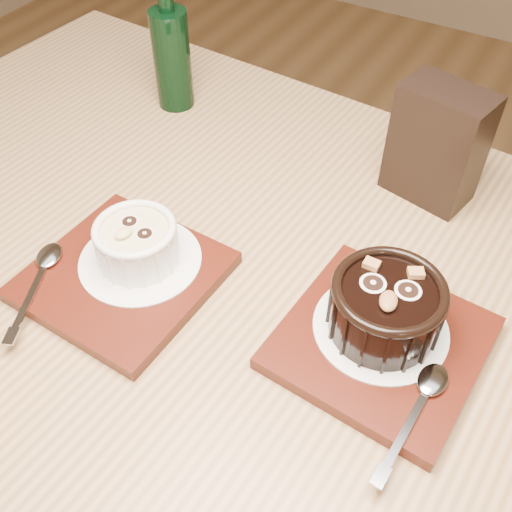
{
  "coord_description": "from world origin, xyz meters",
  "views": [
    {
      "loc": [
        0.36,
        -0.15,
        1.23
      ],
      "look_at": [
        0.16,
        0.19,
        0.81
      ],
      "focal_mm": 42.0,
      "sensor_mm": 36.0,
      "label": 1
    }
  ],
  "objects_px": {
    "table": "(235,344)",
    "green_bottle": "(172,56)",
    "ramekin_white": "(137,242)",
    "tray_right": "(381,343)",
    "ramekin_dark": "(386,306)",
    "tray_left": "(124,276)",
    "condiment_stand": "(437,145)"
  },
  "relations": [
    {
      "from": "tray_left",
      "to": "tray_right",
      "type": "xyz_separation_m",
      "value": [
        0.27,
        0.06,
        0.0
      ]
    },
    {
      "from": "tray_left",
      "to": "green_bottle",
      "type": "height_order",
      "value": "green_bottle"
    },
    {
      "from": "tray_right",
      "to": "green_bottle",
      "type": "height_order",
      "value": "green_bottle"
    },
    {
      "from": "tray_left",
      "to": "tray_right",
      "type": "distance_m",
      "value": 0.27
    },
    {
      "from": "tray_left",
      "to": "ramekin_dark",
      "type": "relative_size",
      "value": 1.7
    },
    {
      "from": "green_bottle",
      "to": "tray_right",
      "type": "bearing_deg",
      "value": -30.9
    },
    {
      "from": "tray_right",
      "to": "condiment_stand",
      "type": "height_order",
      "value": "condiment_stand"
    },
    {
      "from": "table",
      "to": "ramekin_white",
      "type": "relative_size",
      "value": 14.65
    },
    {
      "from": "ramekin_dark",
      "to": "tray_right",
      "type": "bearing_deg",
      "value": -75.37
    },
    {
      "from": "tray_left",
      "to": "tray_right",
      "type": "bearing_deg",
      "value": 12.2
    },
    {
      "from": "table",
      "to": "ramekin_dark",
      "type": "bearing_deg",
      "value": 9.35
    },
    {
      "from": "ramekin_dark",
      "to": "table",
      "type": "bearing_deg",
      "value": 174.47
    },
    {
      "from": "ramekin_white",
      "to": "green_bottle",
      "type": "height_order",
      "value": "green_bottle"
    },
    {
      "from": "condiment_stand",
      "to": "ramekin_white",
      "type": "bearing_deg",
      "value": -128.06
    },
    {
      "from": "table",
      "to": "green_bottle",
      "type": "xyz_separation_m",
      "value": [
        -0.26,
        0.27,
        0.17
      ]
    },
    {
      "from": "tray_right",
      "to": "ramekin_dark",
      "type": "xyz_separation_m",
      "value": [
        -0.01,
        0.01,
        0.04
      ]
    },
    {
      "from": "ramekin_dark",
      "to": "green_bottle",
      "type": "height_order",
      "value": "green_bottle"
    },
    {
      "from": "ramekin_dark",
      "to": "green_bottle",
      "type": "xyz_separation_m",
      "value": [
        -0.41,
        0.24,
        0.03
      ]
    },
    {
      "from": "table",
      "to": "condiment_stand",
      "type": "bearing_deg",
      "value": 65.72
    },
    {
      "from": "tray_left",
      "to": "tray_right",
      "type": "height_order",
      "value": "same"
    },
    {
      "from": "ramekin_white",
      "to": "condiment_stand",
      "type": "bearing_deg",
      "value": 66.68
    },
    {
      "from": "tray_left",
      "to": "ramekin_white",
      "type": "distance_m",
      "value": 0.04
    },
    {
      "from": "ramekin_dark",
      "to": "ramekin_white",
      "type": "bearing_deg",
      "value": 175.36
    },
    {
      "from": "ramekin_white",
      "to": "tray_right",
      "type": "bearing_deg",
      "value": 22.59
    },
    {
      "from": "table",
      "to": "tray_right",
      "type": "relative_size",
      "value": 6.96
    },
    {
      "from": "tray_left",
      "to": "ramekin_white",
      "type": "bearing_deg",
      "value": 73.08
    },
    {
      "from": "tray_right",
      "to": "table",
      "type": "bearing_deg",
      "value": -174.59
    },
    {
      "from": "ramekin_dark",
      "to": "condiment_stand",
      "type": "bearing_deg",
      "value": 83.61
    },
    {
      "from": "table",
      "to": "ramekin_dark",
      "type": "height_order",
      "value": "ramekin_dark"
    },
    {
      "from": "table",
      "to": "condiment_stand",
      "type": "distance_m",
      "value": 0.33
    },
    {
      "from": "tray_right",
      "to": "ramekin_dark",
      "type": "height_order",
      "value": "ramekin_dark"
    },
    {
      "from": "tray_right",
      "to": "ramekin_dark",
      "type": "bearing_deg",
      "value": 119.51
    }
  ]
}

